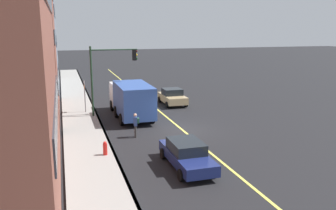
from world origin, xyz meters
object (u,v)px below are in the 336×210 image
Objects in this scene: pedestrian_with_backpack at (136,123)px; street_sign_post at (85,94)px; car_tan at (172,97)px; fire_hydrant at (105,149)px; truck_blue at (131,98)px; car_navy at (186,154)px; traffic_light_mast at (109,69)px.

street_sign_post is at bearing 19.22° from pedestrian_with_backpack.
car_tan is at bearing -30.97° from pedestrian_with_backpack.
car_tan is 8.36m from street_sign_post.
fire_hydrant is at bearing 142.59° from pedestrian_with_backpack.
street_sign_post is at bearing 56.26° from truck_blue.
pedestrian_with_backpack is 0.57× the size of street_sign_post.
truck_blue reaches higher than car_tan.
truck_blue is at bearing -8.17° from pedestrian_with_backpack.
car_tan is at bearing -81.19° from street_sign_post.
street_sign_post reaches higher than car_tan.
car_tan is 14.62m from fire_hydrant.
car_navy is at bearing -124.62° from fire_hydrant.
street_sign_post is (13.71, 4.19, 0.97)m from car_navy.
car_navy is 2.86× the size of pedestrian_with_backpack.
car_tan is 0.68× the size of traffic_light_mast.
traffic_light_mast is at bearing 63.74° from truck_blue.
fire_hydrant is at bearing 170.17° from traffic_light_mast.
car_tan is at bearing -32.73° from fire_hydrant.
car_navy is at bearing -166.03° from pedestrian_with_backpack.
street_sign_post reaches higher than car_navy.
car_navy is 14.37m from street_sign_post.
fire_hydrant is (-11.03, -0.30, -1.23)m from street_sign_post.
pedestrian_with_backpack is 4.03m from fire_hydrant.
fire_hydrant is (-9.45, 1.64, -3.48)m from traffic_light_mast.
car_tan is 2.41× the size of pedestrian_with_backpack.
truck_blue is at bearing -116.26° from traffic_light_mast.
fire_hydrant is at bearing -178.42° from street_sign_post.
car_navy is 11.41m from truck_blue.
street_sign_post reaches higher than fire_hydrant.
car_navy is at bearing 165.00° from car_tan.
fire_hydrant is (2.68, 3.89, -0.26)m from car_navy.
car_tan is 4.19× the size of fire_hydrant.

